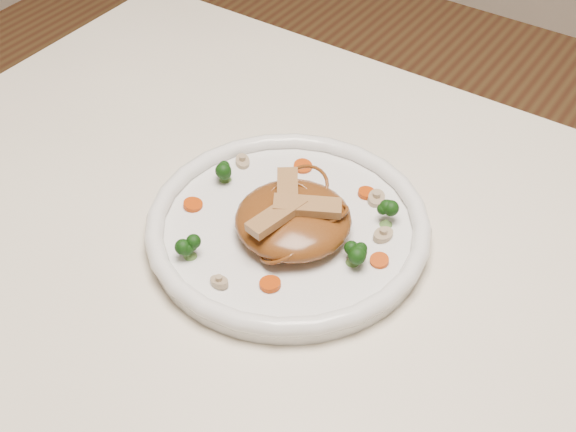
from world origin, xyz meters
The scene contains 19 objects.
table centered at (0.00, 0.00, 0.65)m, with size 1.20×0.80×0.75m.
plate centered at (-0.10, 0.04, 0.76)m, with size 0.30×0.30×0.02m, color white.
noodle_mound centered at (-0.09, 0.03, 0.78)m, with size 0.12×0.12×0.04m, color brown.
chicken_a centered at (-0.07, 0.04, 0.81)m, with size 0.07×0.02×0.01m, color tan.
chicken_b centered at (-0.10, 0.05, 0.81)m, with size 0.07×0.02×0.01m, color tan.
chicken_c centered at (-0.09, 0.01, 0.81)m, with size 0.07×0.02×0.01m, color tan.
broccoli_0 centered at (-0.01, 0.10, 0.78)m, with size 0.02×0.02×0.03m, color #113A0C, non-canonical shape.
broccoli_1 centered at (-0.20, 0.06, 0.78)m, with size 0.02×0.02×0.03m, color #113A0C, non-canonical shape.
broccoli_2 centered at (-0.15, -0.05, 0.78)m, with size 0.03×0.03×0.03m, color #113A0C, non-canonical shape.
broccoli_3 centered at (-0.01, 0.03, 0.78)m, with size 0.03×0.03×0.03m, color #113A0C, non-canonical shape.
carrot_0 centered at (-0.05, 0.13, 0.77)m, with size 0.02×0.02×0.01m, color #B33806.
carrot_1 centered at (-0.20, 0.01, 0.77)m, with size 0.02×0.02×0.01m, color #B33806.
carrot_2 centered at (0.01, 0.05, 0.77)m, with size 0.02×0.02×0.01m, color #B33806.
carrot_3 centered at (-0.14, 0.13, 0.77)m, with size 0.02×0.02×0.01m, color #B33806.
carrot_4 centered at (-0.06, -0.04, 0.77)m, with size 0.02×0.02×0.01m, color #B33806.
mushroom_0 centered at (-0.11, -0.07, 0.77)m, with size 0.02×0.02×0.01m, color #B9AB8A.
mushroom_1 centered at (-0.01, 0.08, 0.77)m, with size 0.02×0.02×0.01m, color #B9AB8A.
mushroom_2 centered at (-0.20, 0.10, 0.77)m, with size 0.02×0.02×0.01m, color #B9AB8A.
mushroom_3 centered at (-0.04, 0.13, 0.77)m, with size 0.03×0.03×0.01m, color #B9AB8A.
Camera 1 is at (0.24, -0.45, 1.33)m, focal length 48.46 mm.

